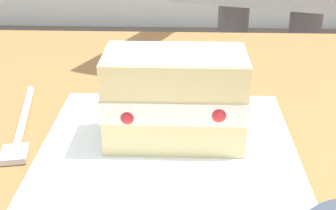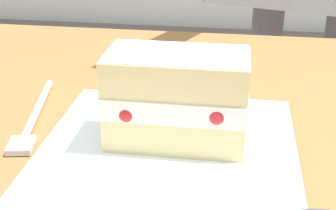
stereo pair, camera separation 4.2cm
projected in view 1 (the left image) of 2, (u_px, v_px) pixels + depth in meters
name	position (u px, v px, depth m)	size (l,w,h in m)	color
dessert_plate	(168.00, 155.00, 0.44)	(0.23, 0.23, 0.02)	white
cake_slice	(175.00, 98.00, 0.43)	(0.13, 0.08, 0.09)	#EAD18C
dessert_fork	(22.00, 126.00, 0.50)	(0.05, 0.17, 0.01)	silver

